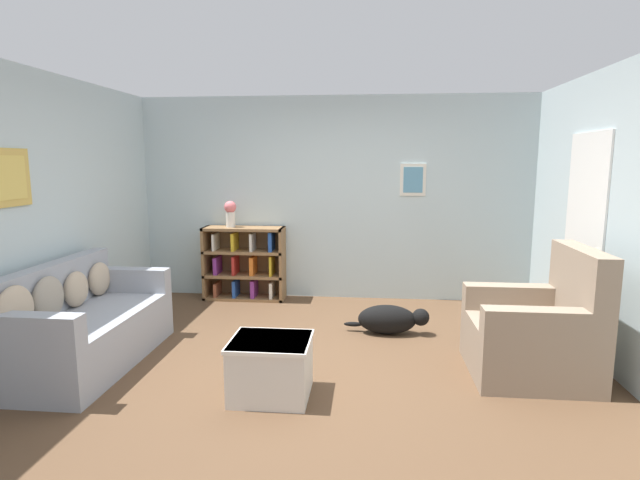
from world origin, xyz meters
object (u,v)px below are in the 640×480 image
at_px(dog, 390,319).
at_px(vase, 230,212).
at_px(couch, 82,326).
at_px(recliner_chair, 538,332).
at_px(bookshelf, 245,264).
at_px(coffee_table, 271,366).

relative_size(dog, vase, 2.63).
distance_m(couch, recliner_chair, 3.93).
bearing_deg(bookshelf, vase, -172.86).
bearing_deg(couch, coffee_table, -14.11).
distance_m(couch, dog, 2.94).
height_order(couch, recliner_chair, recliner_chair).
bearing_deg(vase, dog, -30.32).
distance_m(couch, vase, 2.47).
bearing_deg(coffee_table, vase, 111.33).
bearing_deg(vase, coffee_table, -68.67).
xyz_separation_m(dog, vase, (-2.00, 1.17, 0.98)).
height_order(coffee_table, vase, vase).
xyz_separation_m(bookshelf, vase, (-0.17, -0.02, 0.67)).
bearing_deg(couch, dog, 20.91).
relative_size(couch, dog, 1.94).
relative_size(couch, recliner_chair, 1.58).
bearing_deg(recliner_chair, couch, -177.69).
bearing_deg(recliner_chair, bookshelf, 145.35).
height_order(couch, bookshelf, bookshelf).
bearing_deg(recliner_chair, vase, 147.11).
relative_size(coffee_table, dog, 0.69).
distance_m(recliner_chair, vase, 3.87).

